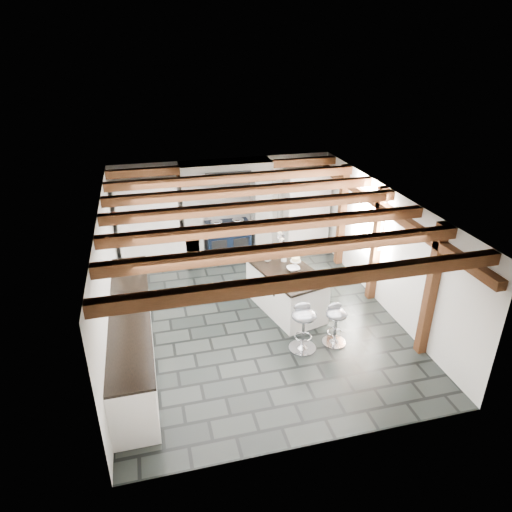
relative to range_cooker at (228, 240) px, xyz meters
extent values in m
plane|color=black|center=(0.00, -2.68, -0.47)|extent=(6.00, 6.00, 0.00)
plane|color=white|center=(0.00, 0.32, 0.68)|extent=(5.00, 0.00, 5.00)
plane|color=white|center=(-2.50, -2.68, 0.68)|extent=(0.00, 6.00, 6.00)
plane|color=white|center=(2.50, -2.68, 0.68)|extent=(0.00, 6.00, 6.00)
plane|color=white|center=(0.00, -2.68, 1.83)|extent=(6.00, 6.00, 0.00)
cube|color=white|center=(-0.80, 0.02, 0.48)|extent=(0.40, 0.60, 1.90)
cube|color=white|center=(0.80, 0.02, 0.48)|extent=(0.40, 0.60, 1.90)
cube|color=brown|center=(0.00, 0.02, 1.52)|extent=(2.10, 0.65, 0.18)
cube|color=white|center=(0.00, 0.02, 1.68)|extent=(2.00, 0.60, 0.31)
cube|color=black|center=(0.00, -0.30, 1.58)|extent=(1.00, 0.03, 0.22)
cube|color=silver|center=(0.00, -0.31, 1.58)|extent=(0.90, 0.01, 0.14)
cube|color=white|center=(-1.75, 0.02, 0.53)|extent=(1.30, 0.58, 2.00)
cube|color=white|center=(1.90, 0.02, 0.53)|extent=(1.00, 0.58, 2.00)
cube|color=white|center=(-2.20, -3.28, -0.03)|extent=(0.60, 3.80, 0.88)
cube|color=black|center=(-2.20, -3.28, 0.43)|extent=(0.64, 3.80, 0.04)
cube|color=white|center=(-1.05, 0.02, -0.03)|extent=(0.70, 0.60, 0.88)
cube|color=black|center=(-1.05, 0.02, 0.43)|extent=(0.74, 0.64, 0.04)
cube|color=brown|center=(2.42, -2.68, 1.48)|extent=(0.15, 5.80, 0.14)
plane|color=white|center=(2.48, -2.08, 1.08)|extent=(0.00, 0.90, 0.90)
cube|color=brown|center=(0.00, -5.28, 1.74)|extent=(5.00, 0.16, 0.16)
cube|color=brown|center=(0.00, -4.41, 1.74)|extent=(5.00, 0.16, 0.16)
cube|color=brown|center=(0.00, -3.54, 1.74)|extent=(5.00, 0.16, 0.16)
cube|color=brown|center=(0.00, -2.68, 1.74)|extent=(5.00, 0.16, 0.16)
cube|color=brown|center=(0.00, -1.81, 1.74)|extent=(5.00, 0.16, 0.16)
cube|color=brown|center=(0.00, -0.94, 1.74)|extent=(5.00, 0.16, 0.16)
cube|color=brown|center=(0.00, -0.08, 1.74)|extent=(5.00, 0.16, 0.16)
cube|color=brown|center=(2.42, -4.28, 0.68)|extent=(0.15, 0.15, 2.30)
cube|color=brown|center=(2.42, -2.48, 0.68)|extent=(0.15, 0.15, 2.30)
cube|color=brown|center=(2.42, -0.88, 0.68)|extent=(0.15, 0.15, 2.30)
cylinder|color=black|center=(0.45, -2.73, 1.46)|extent=(0.01, 0.01, 0.56)
cylinder|color=white|center=(0.45, -2.73, 1.13)|extent=(0.09, 0.09, 0.22)
cylinder|color=black|center=(0.50, -2.43, 1.46)|extent=(0.01, 0.01, 0.56)
cylinder|color=white|center=(0.50, -2.43, 1.13)|extent=(0.09, 0.09, 0.22)
cylinder|color=black|center=(0.55, -2.13, 1.46)|extent=(0.01, 0.01, 0.56)
cylinder|color=white|center=(0.55, -2.13, 1.13)|extent=(0.09, 0.09, 0.22)
cube|color=black|center=(0.00, 0.00, -0.02)|extent=(1.00, 0.60, 0.90)
ellipsoid|color=silver|center=(-0.25, 0.00, 0.46)|extent=(0.28, 0.28, 0.11)
ellipsoid|color=silver|center=(0.25, 0.00, 0.46)|extent=(0.28, 0.28, 0.11)
cylinder|color=silver|center=(0.00, -0.32, 0.35)|extent=(0.95, 0.03, 0.03)
cube|color=black|center=(-0.25, -0.30, -0.02)|extent=(0.35, 0.02, 0.30)
cube|color=black|center=(0.25, -0.30, -0.02)|extent=(0.35, 0.02, 0.30)
cube|color=white|center=(0.63, -2.47, -0.06)|extent=(1.21, 1.81, 0.81)
cube|color=black|center=(0.63, -2.47, 0.37)|extent=(1.30, 1.90, 0.05)
imported|color=white|center=(0.39, -2.06, 0.48)|extent=(0.20, 0.20, 0.18)
ellipsoid|color=red|center=(0.39, -2.06, 0.62)|extent=(0.18, 0.18, 0.11)
cylinder|color=white|center=(0.69, -2.12, 0.47)|extent=(0.11, 0.11, 0.17)
imported|color=white|center=(0.74, -2.54, 0.42)|extent=(0.29, 0.29, 0.06)
cylinder|color=white|center=(0.84, -2.37, 0.43)|extent=(0.05, 0.05, 0.09)
cylinder|color=white|center=(0.84, -2.37, 0.49)|extent=(0.20, 0.20, 0.01)
cylinder|color=beige|center=(0.84, -2.37, 0.53)|extent=(0.16, 0.16, 0.06)
cylinder|color=silver|center=(1.11, -3.73, -0.45)|extent=(0.40, 0.40, 0.03)
cone|color=silver|center=(1.11, -3.73, -0.41)|extent=(0.18, 0.18, 0.07)
cylinder|color=silver|center=(1.11, -3.73, -0.16)|extent=(0.05, 0.05, 0.51)
torus|color=silver|center=(1.11, -3.73, -0.25)|extent=(0.26, 0.26, 0.02)
ellipsoid|color=gray|center=(1.11, -3.73, 0.12)|extent=(0.38, 0.38, 0.17)
ellipsoid|color=gray|center=(1.11, -3.64, 0.21)|extent=(0.26, 0.11, 0.14)
cylinder|color=silver|center=(0.53, -3.75, -0.45)|extent=(0.46, 0.46, 0.03)
cone|color=silver|center=(0.53, -3.75, -0.40)|extent=(0.21, 0.21, 0.08)
cylinder|color=silver|center=(0.53, -3.75, -0.12)|extent=(0.05, 0.05, 0.57)
torus|color=silver|center=(0.53, -3.75, -0.22)|extent=(0.29, 0.29, 0.02)
ellipsoid|color=gray|center=(0.53, -3.75, 0.20)|extent=(0.45, 0.45, 0.19)
ellipsoid|color=gray|center=(0.54, -3.64, 0.30)|extent=(0.30, 0.14, 0.16)
camera|label=1|loc=(-1.76, -9.59, 4.30)|focal=32.00mm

